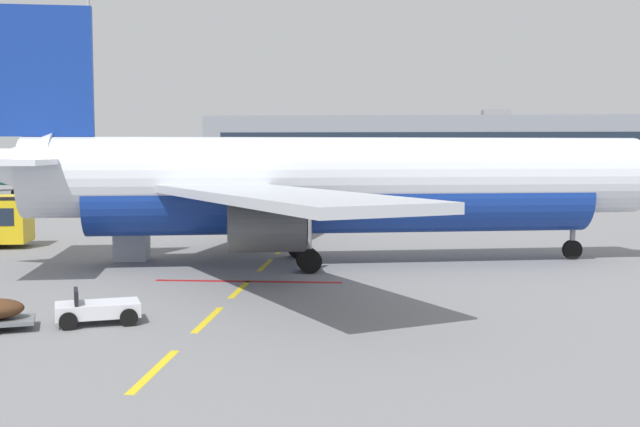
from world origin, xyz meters
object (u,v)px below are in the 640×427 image
(airliner_foreground, at_px, (331,184))
(uld_cargo_container, at_px, (132,245))
(apron_light_mast_near, at_px, (89,55))
(fuel_service_truck, at_px, (198,204))

(airliner_foreground, relative_size, uld_cargo_container, 19.52)
(uld_cargo_container, xyz_separation_m, apron_light_mast_near, (-17.54, 41.05, 14.69))
(fuel_service_truck, distance_m, uld_cargo_container, 18.60)
(airliner_foreground, distance_m, fuel_service_truck, 22.15)
(fuel_service_truck, relative_size, uld_cargo_container, 4.17)
(fuel_service_truck, height_order, uld_cargo_container, fuel_service_truck)
(airliner_foreground, bearing_deg, uld_cargo_container, 177.62)
(uld_cargo_container, distance_m, apron_light_mast_near, 46.99)
(airliner_foreground, height_order, uld_cargo_container, airliner_foreground)
(uld_cargo_container, bearing_deg, apron_light_mast_near, 113.14)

